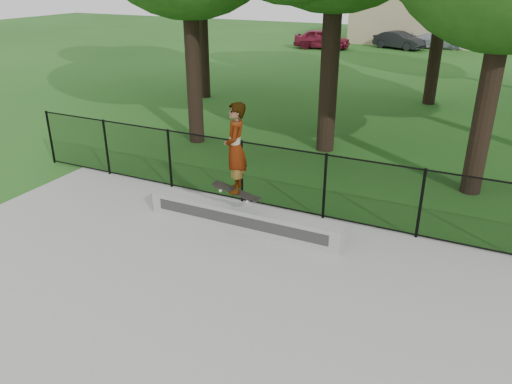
# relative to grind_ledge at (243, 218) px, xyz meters

# --- Properties ---
(grind_ledge) EXTENTS (4.32, 0.40, 0.48)m
(grind_ledge) POSITION_rel_grind_ledge_xyz_m (0.00, 0.00, 0.00)
(grind_ledge) COLOR #979793
(grind_ledge) RESTS_ON concrete_slab
(car_a) EXTENTS (4.11, 2.18, 1.34)m
(car_a) POSITION_rel_grind_ledge_xyz_m (-7.45, 26.82, 0.37)
(car_a) COLOR maroon
(car_a) RESTS_ON ground
(car_b) EXTENTS (3.51, 2.36, 1.19)m
(car_b) POSITION_rel_grind_ledge_xyz_m (-2.51, 29.09, 0.30)
(car_b) COLOR black
(car_b) RESTS_ON ground
(car_c) EXTENTS (3.48, 1.87, 1.05)m
(car_c) POSITION_rel_grind_ledge_xyz_m (-0.06, 30.62, 0.23)
(car_c) COLOR #A5ABBB
(car_c) RESTS_ON ground
(skater_airborne) EXTENTS (0.83, 0.77, 1.96)m
(skater_airborne) POSITION_rel_grind_ledge_xyz_m (0.01, -0.29, 1.60)
(skater_airborne) COLOR black
(skater_airborne) RESTS_ON ground
(chainlink_fence) EXTENTS (16.06, 0.06, 1.50)m
(chainlink_fence) POSITION_rel_grind_ledge_xyz_m (1.36, 1.20, 0.51)
(chainlink_fence) COLOR black
(chainlink_fence) RESTS_ON concrete_slab
(distant_building) EXTENTS (12.40, 6.40, 4.30)m
(distant_building) POSITION_rel_grind_ledge_xyz_m (-0.64, 33.30, 1.86)
(distant_building) COLOR #C5B08B
(distant_building) RESTS_ON ground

